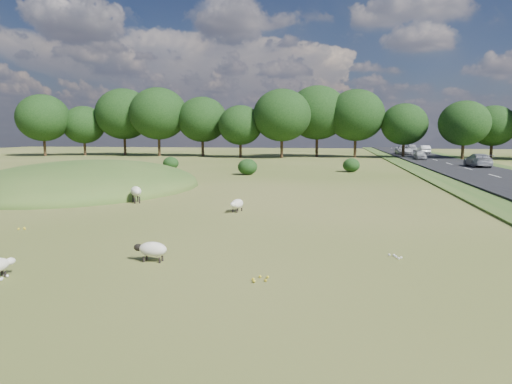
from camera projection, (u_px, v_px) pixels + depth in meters
ground at (264, 179)px, 39.57m from camera, size 160.00×160.00×0.00m
mound at (87, 187)px, 33.71m from camera, size 16.00×20.00×4.00m
road at (474, 171)px, 46.05m from camera, size 8.00×150.00×0.25m
treeline at (290, 117)px, 73.54m from camera, size 96.28×14.66×11.70m
shrubs at (255, 165)px, 46.47m from camera, size 21.13×6.69×1.54m
sheep_1 at (136, 191)px, 26.35m from camera, size 1.09×1.32×0.95m
sheep_2 at (152, 249)px, 14.34m from camera, size 1.10×0.51×0.63m
sheep_3 at (237, 204)px, 23.30m from camera, size 0.73×1.19×0.66m
car_0 at (411, 148)px, 94.04m from camera, size 1.82×4.48×1.30m
car_1 at (404, 150)px, 79.55m from camera, size 2.48×5.37×1.49m
car_2 at (420, 155)px, 64.52m from camera, size 1.44×3.58×1.22m
car_5 at (424, 150)px, 80.92m from camera, size 1.57×4.50×1.48m
car_6 at (478, 160)px, 50.82m from camera, size 2.06×5.07×1.47m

